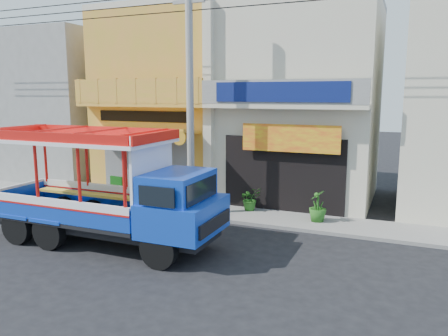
# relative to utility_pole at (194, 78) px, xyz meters

# --- Properties ---
(ground) EXTENTS (90.00, 90.00, 0.00)m
(ground) POSITION_rel_utility_pole_xyz_m (0.85, -3.30, -5.03)
(ground) COLOR black
(ground) RESTS_ON ground
(sidewalk) EXTENTS (30.00, 2.00, 0.12)m
(sidewalk) POSITION_rel_utility_pole_xyz_m (0.85, 0.70, -4.97)
(sidewalk) COLOR slate
(sidewalk) RESTS_ON ground
(shophouse_left) EXTENTS (6.00, 7.50, 8.24)m
(shophouse_left) POSITION_rel_utility_pole_xyz_m (-3.15, 4.66, -0.92)
(shophouse_left) COLOR gold
(shophouse_left) RESTS_ON ground
(shophouse_right) EXTENTS (6.00, 6.75, 8.24)m
(shophouse_right) POSITION_rel_utility_pole_xyz_m (2.85, 4.66, -0.93)
(shophouse_right) COLOR beige
(shophouse_right) RESTS_ON ground
(party_pilaster) EXTENTS (0.35, 0.30, 8.00)m
(party_pilaster) POSITION_rel_utility_pole_xyz_m (-0.15, 1.55, -1.03)
(party_pilaster) COLOR beige
(party_pilaster) RESTS_ON ground
(filler_building_left) EXTENTS (6.00, 6.00, 7.60)m
(filler_building_left) POSITION_rel_utility_pole_xyz_m (-10.15, 4.70, -1.23)
(filler_building_left) COLOR gray
(filler_building_left) RESTS_ON ground
(utility_pole) EXTENTS (28.00, 0.26, 9.00)m
(utility_pole) POSITION_rel_utility_pole_xyz_m (0.00, 0.00, 0.00)
(utility_pole) COLOR gray
(utility_pole) RESTS_ON ground
(songthaew_truck) EXTENTS (7.40, 2.52, 3.45)m
(songthaew_truck) POSITION_rel_utility_pole_xyz_m (-0.65, -3.74, -3.37)
(songthaew_truck) COLOR black
(songthaew_truck) RESTS_ON ground
(green_sign) EXTENTS (0.68, 0.41, 1.04)m
(green_sign) POSITION_rel_utility_pole_xyz_m (-3.79, 0.45, -4.48)
(green_sign) COLOR black
(green_sign) RESTS_ON sidewalk
(potted_plant_a) EXTENTS (1.04, 1.04, 0.88)m
(potted_plant_a) POSITION_rel_utility_pole_xyz_m (1.71, 1.27, -4.47)
(potted_plant_a) COLOR #25611B
(potted_plant_a) RESTS_ON sidewalk
(potted_plant_c) EXTENTS (0.63, 0.63, 1.10)m
(potted_plant_c) POSITION_rel_utility_pole_xyz_m (4.35, 0.76, -4.36)
(potted_plant_c) COLOR #25611B
(potted_plant_c) RESTS_ON sidewalk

